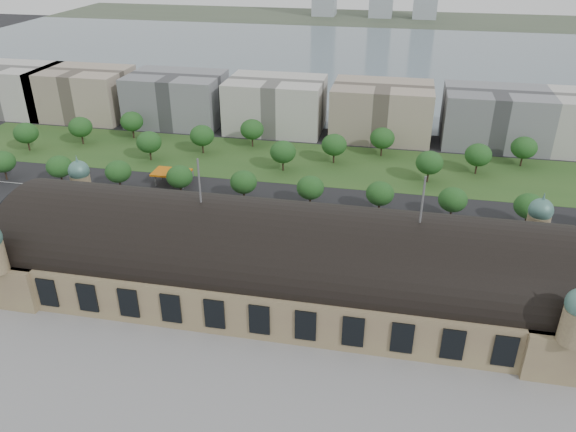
% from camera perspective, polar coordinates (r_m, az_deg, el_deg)
% --- Properties ---
extents(ground, '(900.00, 900.00, 0.00)m').
position_cam_1_polar(ground, '(153.52, -1.03, -7.82)').
color(ground, black).
rests_on(ground, ground).
extents(station, '(150.00, 48.40, 44.30)m').
position_cam_1_polar(station, '(147.78, -1.06, -4.58)').
color(station, '#93845B').
rests_on(station, ground).
extents(plaza_south, '(190.00, 48.00, 0.12)m').
position_cam_1_polar(plaza_south, '(119.71, -0.83, -20.47)').
color(plaza_south, gray).
rests_on(plaza_south, ground).
extents(road_slab, '(260.00, 26.00, 0.10)m').
position_cam_1_polar(road_slab, '(189.13, -4.50, -0.52)').
color(road_slab, black).
rests_on(road_slab, ground).
extents(grass_belt, '(300.00, 45.00, 0.10)m').
position_cam_1_polar(grass_belt, '(236.51, 0.23, 5.55)').
color(grass_belt, '#2C5221').
rests_on(grass_belt, ground).
extents(petrol_station, '(14.00, 13.00, 5.05)m').
position_cam_1_polar(petrol_station, '(221.55, -11.14, 4.25)').
color(petrol_station, '#CA650B').
rests_on(petrol_station, ground).
extents(lake, '(700.00, 320.00, 0.08)m').
position_cam_1_polar(lake, '(430.14, 7.79, 15.50)').
color(lake, slate).
rests_on(lake, ground).
extents(far_shore, '(700.00, 120.00, 0.14)m').
position_cam_1_polar(far_shore, '(626.88, 9.30, 19.20)').
color(far_shore, '#44513D').
rests_on(far_shore, ground).
extents(office_0, '(45.00, 32.00, 24.00)m').
position_cam_1_polar(office_0, '(331.49, -26.13, 11.48)').
color(office_0, '#BBB9B2').
rests_on(office_0, ground).
extents(office_1, '(45.00, 32.00, 24.00)m').
position_cam_1_polar(office_1, '(309.35, -20.05, 11.62)').
color(office_1, tan).
rests_on(office_1, ground).
extents(office_2, '(45.00, 32.00, 24.00)m').
position_cam_1_polar(office_2, '(287.16, -11.25, 11.60)').
color(office_2, gray).
rests_on(office_2, ground).
extents(office_3, '(45.00, 32.00, 24.00)m').
position_cam_1_polar(office_3, '(272.45, -1.26, 11.24)').
color(office_3, '#BBB9B2').
rests_on(office_3, ground).
extents(office_4, '(45.00, 32.00, 24.00)m').
position_cam_1_polar(office_4, '(266.44, 9.48, 10.49)').
color(office_4, tan).
rests_on(office_4, ground).
extents(office_5, '(45.00, 32.00, 24.00)m').
position_cam_1_polar(office_5, '(269.73, 20.26, 9.37)').
color(office_5, gray).
rests_on(office_5, ground).
extents(tree_row_0, '(9.60, 9.60, 11.52)m').
position_cam_1_polar(tree_row_0, '(242.89, -27.01, 4.93)').
color(tree_row_0, '#2D2116').
rests_on(tree_row_0, ground).
extents(tree_row_1, '(9.60, 9.60, 11.52)m').
position_cam_1_polar(tree_row_1, '(229.12, -22.22, 4.67)').
color(tree_row_1, '#2D2116').
rests_on(tree_row_1, ground).
extents(tree_row_2, '(9.60, 9.60, 11.52)m').
position_cam_1_polar(tree_row_2, '(217.14, -16.87, 4.35)').
color(tree_row_2, '#2D2116').
rests_on(tree_row_2, ground).
extents(tree_row_3, '(9.60, 9.60, 11.52)m').
position_cam_1_polar(tree_row_3, '(207.26, -10.96, 3.94)').
color(tree_row_3, '#2D2116').
rests_on(tree_row_3, ground).
extents(tree_row_4, '(9.60, 9.60, 11.52)m').
position_cam_1_polar(tree_row_4, '(199.79, -4.54, 3.46)').
color(tree_row_4, '#2D2116').
rests_on(tree_row_4, ground).
extents(tree_row_5, '(9.60, 9.60, 11.52)m').
position_cam_1_polar(tree_row_5, '(195.01, 2.28, 2.89)').
color(tree_row_5, '#2D2116').
rests_on(tree_row_5, ground).
extents(tree_row_6, '(9.60, 9.60, 11.52)m').
position_cam_1_polar(tree_row_6, '(193.11, 9.33, 2.27)').
color(tree_row_6, '#2D2116').
rests_on(tree_row_6, ground).
extents(tree_row_7, '(9.60, 9.60, 11.52)m').
position_cam_1_polar(tree_row_7, '(194.18, 16.40, 1.60)').
color(tree_row_7, '#2D2116').
rests_on(tree_row_7, ground).
extents(tree_row_8, '(9.60, 9.60, 11.52)m').
position_cam_1_polar(tree_row_8, '(198.17, 23.28, 0.93)').
color(tree_row_8, '#2D2116').
rests_on(tree_row_8, ground).
extents(tree_belt_0, '(10.40, 10.40, 12.48)m').
position_cam_1_polar(tree_belt_0, '(270.80, -25.08, 7.64)').
color(tree_belt_0, '#2D2116').
rests_on(tree_belt_0, ground).
extents(tree_belt_1, '(10.40, 10.40, 12.48)m').
position_cam_1_polar(tree_belt_1, '(269.77, -20.34, 8.47)').
color(tree_belt_1, '#2D2116').
rests_on(tree_belt_1, ground).
extents(tree_belt_2, '(10.40, 10.40, 12.48)m').
position_cam_1_polar(tree_belt_2, '(270.61, -15.59, 9.24)').
color(tree_belt_2, '#2D2116').
rests_on(tree_belt_2, ground).
extents(tree_belt_3, '(10.40, 10.40, 12.48)m').
position_cam_1_polar(tree_belt_3, '(242.17, -13.94, 7.30)').
color(tree_belt_3, '#2D2116').
rests_on(tree_belt_3, ground).
extents(tree_belt_4, '(10.40, 10.40, 12.48)m').
position_cam_1_polar(tree_belt_4, '(245.47, -8.73, 8.08)').
color(tree_belt_4, '#2D2116').
rests_on(tree_belt_4, ground).
extents(tree_belt_5, '(10.40, 10.40, 12.48)m').
position_cam_1_polar(tree_belt_5, '(250.74, -3.68, 8.77)').
color(tree_belt_5, '#2D2116').
rests_on(tree_belt_5, ground).
extents(tree_belt_6, '(10.40, 10.40, 12.48)m').
position_cam_1_polar(tree_belt_6, '(224.62, -0.52, 6.53)').
color(tree_belt_6, '#2D2116').
rests_on(tree_belt_6, ground).
extents(tree_belt_7, '(10.40, 10.40, 12.48)m').
position_cam_1_polar(tree_belt_7, '(232.87, 4.71, 7.22)').
color(tree_belt_7, '#2D2116').
rests_on(tree_belt_7, ground).
extents(tree_belt_8, '(10.40, 10.40, 12.48)m').
position_cam_1_polar(tree_belt_8, '(242.93, 9.56, 7.81)').
color(tree_belt_8, '#2D2116').
rests_on(tree_belt_8, ground).
extents(tree_belt_9, '(10.40, 10.40, 12.48)m').
position_cam_1_polar(tree_belt_9, '(220.81, 14.18, 5.28)').
color(tree_belt_9, '#2D2116').
rests_on(tree_belt_9, ground).
extents(tree_belt_10, '(10.40, 10.40, 12.48)m').
position_cam_1_polar(tree_belt_10, '(233.88, 18.77, 5.90)').
color(tree_belt_10, '#2D2116').
rests_on(tree_belt_10, ground).
extents(tree_belt_11, '(10.40, 10.40, 12.48)m').
position_cam_1_polar(tree_belt_11, '(248.30, 22.86, 6.42)').
color(tree_belt_11, '#2D2116').
rests_on(tree_belt_11, ground).
extents(traffic_car_0, '(4.92, 2.15, 1.65)m').
position_cam_1_polar(traffic_car_0, '(216.78, -25.80, 0.71)').
color(traffic_car_0, silver).
rests_on(traffic_car_0, ground).
extents(traffic_car_1, '(4.95, 1.86, 1.61)m').
position_cam_1_polar(traffic_car_1, '(222.10, -22.90, 1.95)').
color(traffic_car_1, gray).
rests_on(traffic_car_1, ground).
extents(traffic_car_2, '(5.80, 3.03, 1.56)m').
position_cam_1_polar(traffic_car_2, '(197.20, -11.89, 0.43)').
color(traffic_car_2, black).
rests_on(traffic_car_2, ground).
extents(traffic_car_3, '(5.88, 2.97, 1.64)m').
position_cam_1_polar(traffic_car_3, '(193.27, -3.93, 0.43)').
color(traffic_car_3, maroon).
rests_on(traffic_car_3, ground).
extents(parked_car_0, '(4.19, 3.52, 1.35)m').
position_cam_1_polar(parked_car_0, '(189.63, -16.63, -1.39)').
color(parked_car_0, black).
rests_on(parked_car_0, ground).
extents(parked_car_1, '(6.30, 4.73, 1.59)m').
position_cam_1_polar(parked_car_1, '(186.43, -15.72, -1.74)').
color(parked_car_1, '#9C2713').
rests_on(parked_car_1, ground).
extents(parked_car_2, '(5.79, 4.22, 1.56)m').
position_cam_1_polar(parked_car_2, '(188.48, -17.10, -1.61)').
color(parked_car_2, '#181B43').
rests_on(parked_car_2, ground).
extents(parked_car_3, '(4.54, 4.14, 1.50)m').
position_cam_1_polar(parked_car_3, '(184.85, -12.45, -1.59)').
color(parked_car_3, slate).
rests_on(parked_car_3, ground).
extents(parked_car_4, '(4.99, 3.89, 1.58)m').
position_cam_1_polar(parked_car_4, '(189.10, -17.47, -1.56)').
color(parked_car_4, silver).
rests_on(parked_car_4, ground).
extents(parked_car_5, '(5.98, 5.08, 1.52)m').
position_cam_1_polar(parked_car_5, '(180.47, -9.85, -2.09)').
color(parked_car_5, '#95979D').
rests_on(parked_car_5, ground).
extents(parked_car_6, '(6.05, 4.27, 1.63)m').
position_cam_1_polar(parked_car_6, '(177.47, -5.15, -2.29)').
color(parked_car_6, black).
rests_on(parked_car_6, ground).
extents(bus_west, '(12.16, 3.48, 3.35)m').
position_cam_1_polar(bus_west, '(180.45, -5.19, -1.43)').
color(bus_west, '#BC1E36').
rests_on(bus_west, ground).
extents(bus_mid, '(12.86, 4.11, 3.52)m').
position_cam_1_polar(bus_mid, '(178.20, 3.30, -1.73)').
color(bus_mid, silver).
rests_on(bus_mid, ground).
extents(bus_east, '(13.14, 3.66, 3.62)m').
position_cam_1_polar(bus_east, '(172.89, 6.90, -2.88)').
color(bus_east, beige).
rests_on(bus_east, ground).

